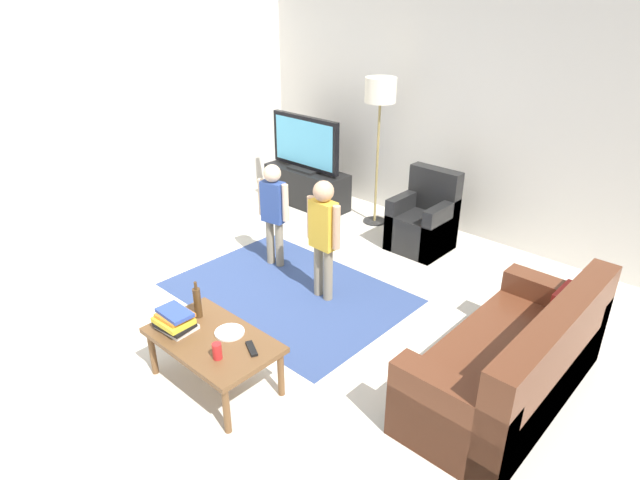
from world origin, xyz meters
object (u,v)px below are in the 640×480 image
at_px(couch, 517,367).
at_px(child_near_tv, 273,206).
at_px(armchair, 424,223).
at_px(coffee_table, 213,343).
at_px(tv_stand, 307,187).
at_px(floor_lamp, 380,98).
at_px(book_stack, 175,321).
at_px(tv_remote, 252,349).
at_px(bottle, 197,302).
at_px(child_center, 323,230).
at_px(tv, 305,144).
at_px(soda_can, 217,351).
at_px(plate, 230,332).

bearing_deg(couch, child_near_tv, 174.71).
xyz_separation_m(armchair, coffee_table, (0.14, -3.04, 0.07)).
bearing_deg(armchair, tv_stand, 178.80).
bearing_deg(floor_lamp, armchair, -12.86).
distance_m(book_stack, tv_remote, 0.65).
bearing_deg(bottle, armchair, 86.88).
bearing_deg(tv_stand, floor_lamp, 8.32).
height_order(floor_lamp, child_near_tv, floor_lamp).
relative_size(child_near_tv, child_center, 0.94).
xyz_separation_m(floor_lamp, tv_remote, (1.30, -3.14, -1.11)).
height_order(tv, coffee_table, tv).
bearing_deg(armchair, soda_can, -83.52).
relative_size(child_center, bottle, 3.86).
bearing_deg(tv_stand, book_stack, -61.59).
xyz_separation_m(tv_stand, tv, (-0.00, -0.02, 0.60)).
bearing_deg(plate, bottle, -176.73).
bearing_deg(tv_remote, coffee_table, -136.48).
relative_size(child_center, plate, 5.37).
bearing_deg(plate, armchair, 93.71).
distance_m(child_center, tv_remote, 1.51).
relative_size(coffee_table, tv_remote, 5.88).
bearing_deg(plate, child_center, 102.44).
xyz_separation_m(tv_stand, bottle, (1.72, -2.98, 0.30)).
xyz_separation_m(floor_lamp, child_near_tv, (-0.10, -1.62, -0.87)).
distance_m(bottle, tv_remote, 0.63).
height_order(floor_lamp, soda_can, floor_lamp).
distance_m(tv_stand, plate, 3.62).
distance_m(couch, plate, 2.08).
bearing_deg(book_stack, tv_stand, 118.41).
height_order(floor_lamp, child_center, floor_lamp).
relative_size(child_near_tv, soda_can, 9.30).
height_order(tv_stand, bottle, bottle).
relative_size(child_near_tv, coffee_table, 1.12).
bearing_deg(tv, tv_stand, 90.00).
xyz_separation_m(tv_remote, soda_can, (-0.10, -0.22, 0.05)).
relative_size(tv_stand, child_center, 1.02).
distance_m(coffee_table, book_stack, 0.33).
bearing_deg(soda_can, tv_stand, 124.92).
height_order(couch, soda_can, couch).
bearing_deg(armchair, child_near_tv, -123.21).
distance_m(floor_lamp, bottle, 3.36).
height_order(child_near_tv, tv_remote, child_near_tv).
bearing_deg(armchair, bottle, -93.12).
bearing_deg(book_stack, child_center, 88.70).
distance_m(armchair, plate, 2.93).
relative_size(book_stack, plate, 1.38).
bearing_deg(book_stack, soda_can, -0.17).
distance_m(floor_lamp, book_stack, 3.58).
bearing_deg(floor_lamp, child_center, -67.54).
xyz_separation_m(tv, coffee_table, (2.02, -3.06, -0.48)).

